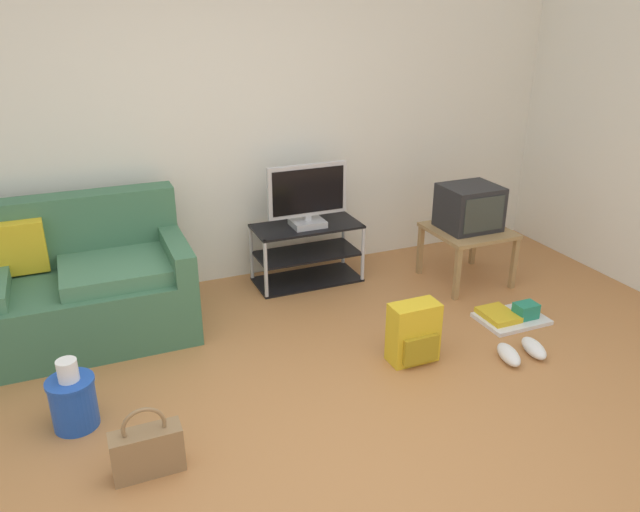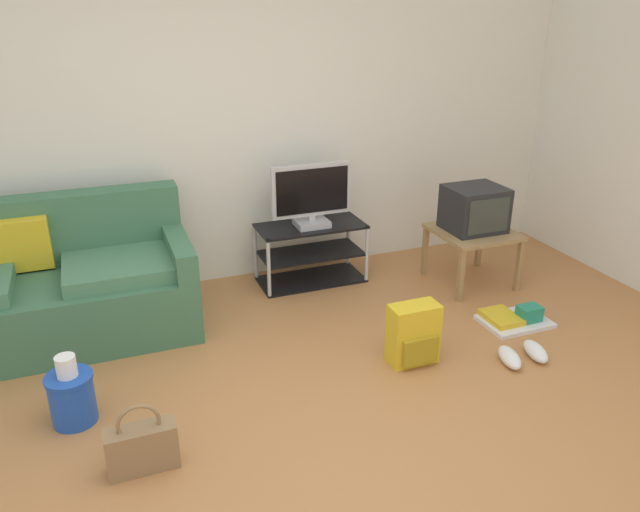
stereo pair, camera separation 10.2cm
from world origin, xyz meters
name	(u,v)px [view 1 (the left image)]	position (x,y,z in m)	size (l,w,h in m)	color
ground_plane	(344,463)	(0.00, 0.00, -0.01)	(9.00, 9.80, 0.02)	#B27542
wall_back	(211,114)	(0.00, 2.45, 1.35)	(9.00, 0.10, 2.70)	silver
couch	(38,295)	(-1.37, 1.88, 0.34)	(1.96, 0.86, 0.92)	#3D6B4C
tv_stand	(307,253)	(0.63, 2.09, 0.24)	(0.86, 0.41, 0.49)	black
flat_tv	(307,196)	(0.63, 2.06, 0.73)	(0.65, 0.22, 0.50)	#B2B2B7
side_table	(468,236)	(1.83, 1.59, 0.39)	(0.60, 0.60, 0.45)	#9E7A4C
crt_tv	(469,207)	(1.83, 1.60, 0.63)	(0.44, 0.39, 0.35)	#232326
backpack	(414,333)	(0.81, 0.69, 0.20)	(0.32, 0.24, 0.40)	gold
handbag	(147,450)	(-0.91, 0.30, 0.13)	(0.34, 0.13, 0.38)	olive
cleaning_bucket	(73,399)	(-1.23, 0.82, 0.17)	(0.25, 0.25, 0.41)	blue
sneakers_pair	(521,351)	(1.47, 0.44, 0.04)	(0.37, 0.28, 0.09)	white
floor_tray	(511,316)	(1.74, 0.87, 0.04)	(0.47, 0.34, 0.14)	silver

